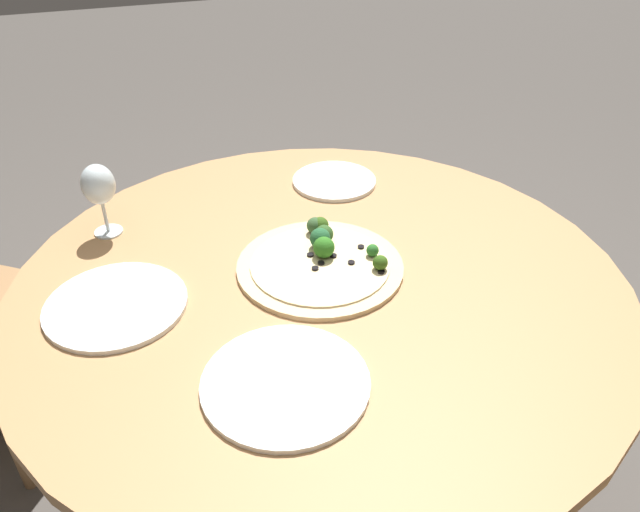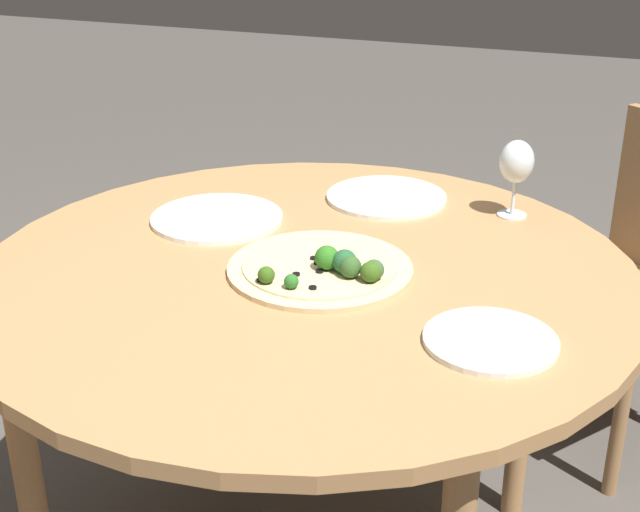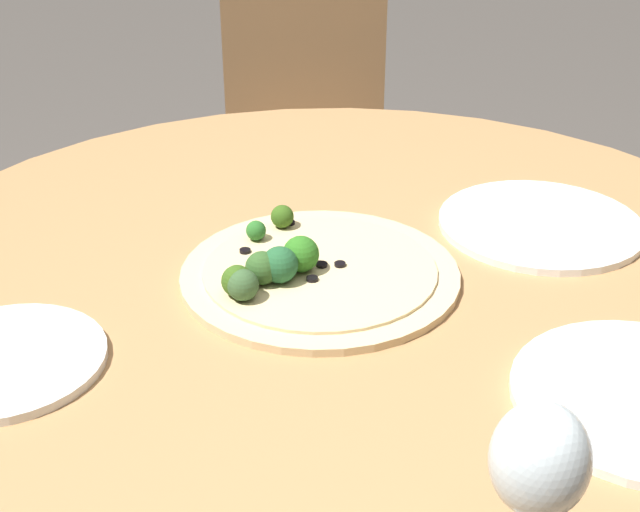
# 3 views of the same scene
# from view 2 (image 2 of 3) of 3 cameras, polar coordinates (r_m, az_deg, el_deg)

# --- Properties ---
(dining_table) EXTENTS (1.22, 1.22, 0.75)m
(dining_table) POSITION_cam_2_polar(r_m,az_deg,el_deg) (1.67, -0.88, -2.83)
(dining_table) COLOR #A87A4C
(dining_table) RESTS_ON ground_plane
(pizza) EXTENTS (0.34, 0.34, 0.06)m
(pizza) POSITION_cam_2_polar(r_m,az_deg,el_deg) (1.60, 0.26, -0.74)
(pizza) COLOR #DBBC89
(pizza) RESTS_ON dining_table
(wine_glass) EXTENTS (0.07, 0.07, 0.16)m
(wine_glass) POSITION_cam_2_polar(r_m,az_deg,el_deg) (1.87, 12.47, 5.80)
(wine_glass) COLOR silver
(wine_glass) RESTS_ON dining_table
(plate_near) EXTENTS (0.27, 0.27, 0.01)m
(plate_near) POSITION_cam_2_polar(r_m,az_deg,el_deg) (1.86, -6.62, 2.43)
(plate_near) COLOR white
(plate_near) RESTS_ON dining_table
(plate_far) EXTENTS (0.26, 0.26, 0.01)m
(plate_far) POSITION_cam_2_polar(r_m,az_deg,el_deg) (1.96, 4.27, 3.78)
(plate_far) COLOR white
(plate_far) RESTS_ON dining_table
(plate_side) EXTENTS (0.21, 0.21, 0.01)m
(plate_side) POSITION_cam_2_polar(r_m,az_deg,el_deg) (1.41, 10.85, -5.34)
(plate_side) COLOR white
(plate_side) RESTS_ON dining_table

